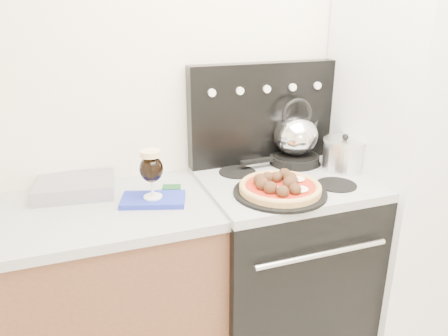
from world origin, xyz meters
name	(u,v)px	position (x,y,z in m)	size (l,w,h in m)	color
room_shell	(423,184)	(0.00, 0.29, 1.25)	(3.52, 3.01, 2.52)	beige
base_cabinet	(47,315)	(-1.02, 1.20, 0.43)	(1.45, 0.60, 0.86)	brown
countertop	(31,222)	(-1.02, 1.20, 0.88)	(1.48, 0.63, 0.04)	#ACACAC
stove_body	(280,267)	(0.08, 1.18, 0.44)	(0.76, 0.65, 0.88)	black
cooktop	(285,183)	(0.08, 1.18, 0.90)	(0.76, 0.65, 0.04)	#ADADB2
backguard	(262,113)	(0.08, 1.45, 1.17)	(0.76, 0.08, 0.50)	black
fridge	(410,157)	(0.78, 1.15, 0.95)	(0.64, 0.68, 1.90)	silver
foil_sheet	(75,187)	(-0.84, 1.37, 0.93)	(0.33, 0.24, 0.07)	silver
oven_mitt	(153,200)	(-0.54, 1.17, 0.91)	(0.26, 0.15, 0.02)	#1F2EAB
beer_glass	(152,174)	(-0.54, 1.17, 1.03)	(0.10, 0.10, 0.21)	black
pizza_pan	(280,192)	(-0.02, 1.03, 0.93)	(0.40, 0.40, 0.01)	black
pizza	(280,186)	(-0.02, 1.03, 0.96)	(0.35, 0.35, 0.05)	#E8A74B
skillet	(294,159)	(0.22, 1.35, 0.94)	(0.25, 0.25, 0.04)	black
tea_kettle	(296,132)	(0.22, 1.35, 1.09)	(0.22, 0.22, 0.24)	silver
stock_pot	(343,155)	(0.40, 1.19, 0.99)	(0.20, 0.20, 0.14)	silver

